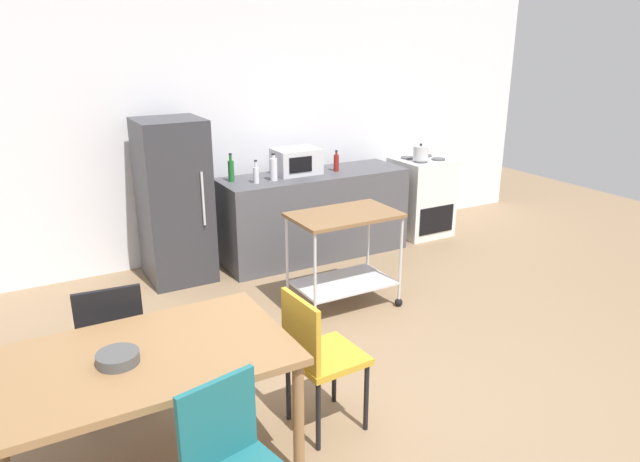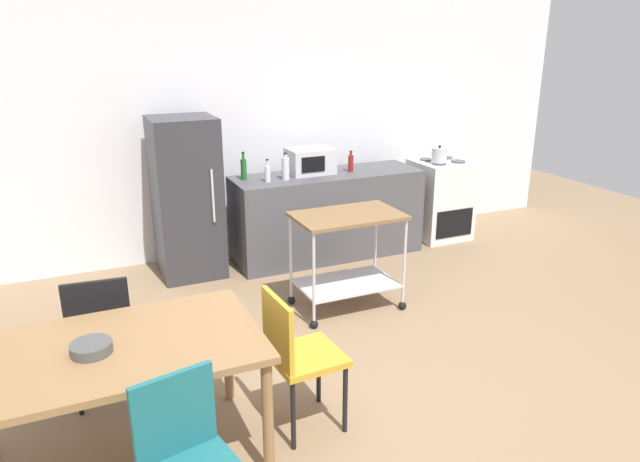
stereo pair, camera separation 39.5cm
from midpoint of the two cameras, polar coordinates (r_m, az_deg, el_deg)
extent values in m
plane|color=#8C7051|center=(3.96, 7.91, -16.66)|extent=(12.00, 12.00, 0.00)
cube|color=white|center=(6.22, -7.44, 10.87)|extent=(8.40, 0.12, 2.90)
cube|color=#4C4C51|center=(6.22, 2.55, 1.55)|extent=(2.00, 0.64, 0.90)
cube|color=olive|center=(3.19, -16.04, -11.13)|extent=(1.50, 0.90, 0.04)
cylinder|color=olive|center=(3.22, -1.43, -17.99)|extent=(0.06, 0.06, 0.71)
cylinder|color=olive|center=(3.84, -6.06, -11.54)|extent=(0.06, 0.06, 0.71)
cube|color=#1E666B|center=(2.73, -9.85, -17.26)|extent=(0.38, 0.11, 0.40)
cube|color=gold|center=(3.53, 1.94, -12.18)|extent=(0.42, 0.42, 0.04)
cube|color=gold|center=(3.34, -0.74, -9.68)|extent=(0.05, 0.38, 0.40)
cylinder|color=black|center=(3.61, 5.72, -16.05)|extent=(0.03, 0.03, 0.45)
cylinder|color=black|center=(3.85, 2.88, -13.55)|extent=(0.03, 0.03, 0.45)
cylinder|color=black|center=(3.47, 0.78, -17.61)|extent=(0.03, 0.03, 0.45)
cylinder|color=black|center=(3.72, -1.80, -14.86)|extent=(0.03, 0.03, 0.45)
cube|color=black|center=(3.98, -17.82, -9.32)|extent=(0.43, 0.43, 0.04)
cube|color=black|center=(3.72, -18.05, -7.57)|extent=(0.38, 0.06, 0.40)
cylinder|color=black|center=(4.25, -15.26, -10.96)|extent=(0.03, 0.03, 0.45)
cylinder|color=black|center=(4.25, -19.91, -11.44)|extent=(0.03, 0.03, 0.45)
cylinder|color=black|center=(3.95, -14.85, -13.31)|extent=(0.03, 0.03, 0.45)
cylinder|color=black|center=(3.96, -19.89, -13.83)|extent=(0.03, 0.03, 0.45)
cube|color=white|center=(6.98, 13.18, 2.99)|extent=(0.60, 0.60, 0.90)
cube|color=black|center=(6.81, 14.59, 0.71)|extent=(0.48, 0.01, 0.32)
cylinder|color=#47474C|center=(6.71, 13.19, 6.41)|extent=(0.16, 0.16, 0.02)
cylinder|color=#47474C|center=(6.86, 14.94, 6.55)|extent=(0.16, 0.16, 0.02)
cylinder|color=#47474C|center=(6.89, 11.99, 6.82)|extent=(0.16, 0.16, 0.02)
cylinder|color=#47474C|center=(7.05, 13.72, 6.95)|extent=(0.16, 0.16, 0.02)
cube|color=#333338|center=(5.74, -10.94, 3.15)|extent=(0.60, 0.60, 1.55)
cylinder|color=silver|center=(5.47, -8.36, 3.36)|extent=(0.02, 0.02, 0.50)
cube|color=brown|center=(4.90, 5.02, 1.45)|extent=(0.90, 0.56, 0.03)
cube|color=silver|center=(5.11, 4.83, -5.15)|extent=(0.83, 0.52, 0.02)
cylinder|color=silver|center=(4.64, 1.84, -4.56)|extent=(0.02, 0.02, 0.76)
sphere|color=black|center=(4.82, 1.79, -9.10)|extent=(0.07, 0.07, 0.07)
cylinder|color=silver|center=(5.04, 10.47, -2.94)|extent=(0.02, 0.02, 0.76)
sphere|color=black|center=(5.20, 10.21, -7.20)|extent=(0.07, 0.07, 0.07)
cylinder|color=silver|center=(5.06, -0.65, -2.52)|extent=(0.02, 0.02, 0.76)
sphere|color=black|center=(5.22, -0.63, -6.77)|extent=(0.07, 0.07, 0.07)
cylinder|color=silver|center=(5.43, 7.51, -1.19)|extent=(0.02, 0.02, 0.76)
sphere|color=black|center=(5.58, 7.33, -5.20)|extent=(0.07, 0.07, 0.07)
cylinder|color=#1E6628|center=(5.84, -5.52, 5.97)|extent=(0.06, 0.06, 0.21)
cylinder|color=#1E6628|center=(5.81, -5.56, 7.25)|extent=(0.03, 0.03, 0.06)
cylinder|color=black|center=(5.80, -5.57, 7.60)|extent=(0.03, 0.03, 0.01)
cylinder|color=silver|center=(5.73, -3.16, 5.53)|extent=(0.06, 0.06, 0.16)
cylinder|color=silver|center=(5.71, -3.18, 6.58)|extent=(0.03, 0.03, 0.06)
cylinder|color=black|center=(5.70, -3.18, 6.93)|extent=(0.03, 0.03, 0.01)
cylinder|color=silver|center=(5.81, -1.41, 6.06)|extent=(0.07, 0.07, 0.22)
cylinder|color=silver|center=(5.78, -1.42, 7.31)|extent=(0.03, 0.03, 0.04)
cylinder|color=black|center=(5.78, -1.42, 7.55)|extent=(0.04, 0.04, 0.01)
cube|color=silver|center=(6.08, 0.90, 6.83)|extent=(0.46, 0.34, 0.26)
cube|color=black|center=(5.91, 1.27, 6.48)|extent=(0.25, 0.01, 0.16)
cylinder|color=maroon|center=(6.19, 4.85, 6.55)|extent=(0.06, 0.06, 0.17)
cylinder|color=maroon|center=(6.17, 4.88, 7.50)|extent=(0.03, 0.03, 0.04)
cylinder|color=black|center=(6.16, 4.88, 7.72)|extent=(0.03, 0.03, 0.01)
cylinder|color=#4C4C4C|center=(3.14, -18.01, -10.86)|extent=(0.21, 0.21, 0.06)
cylinder|color=silver|center=(6.71, 13.21, 7.20)|extent=(0.17, 0.17, 0.16)
sphere|color=black|center=(6.69, 13.27, 8.00)|extent=(0.03, 0.03, 0.03)
cylinder|color=silver|center=(6.77, 14.01, 7.45)|extent=(0.08, 0.02, 0.07)
camera|label=1|loc=(0.20, -87.55, 0.83)|focal=32.87mm
camera|label=2|loc=(0.20, 92.45, -0.83)|focal=32.87mm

